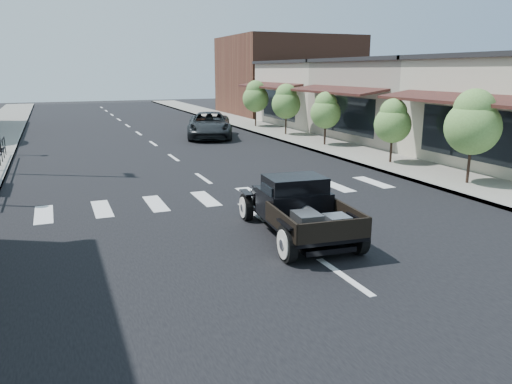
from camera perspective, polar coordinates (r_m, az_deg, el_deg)
name	(u,v)px	position (r m, az deg, el deg)	size (l,w,h in m)	color
ground	(281,233)	(12.73, 2.85, -4.72)	(120.00, 120.00, 0.00)	black
road	(161,149)	(26.74, -10.85, 4.87)	(14.00, 80.00, 0.02)	black
road_markings	(184,165)	(21.93, -8.23, 3.02)	(12.00, 60.00, 0.06)	silver
sidewalk_right	(305,139)	(29.56, 5.58, 6.01)	(3.00, 80.00, 0.15)	gray
storefront_mid	(420,101)	(31.32, 18.19, 9.83)	(10.00, 9.00, 4.50)	gray
storefront_far	(339,94)	(38.64, 9.48, 10.94)	(10.00, 9.00, 4.50)	beige
far_building_right	(288,76)	(47.63, 3.64, 13.10)	(11.00, 10.00, 7.00)	brown
small_tree_a	(471,138)	(18.94, 23.40, 5.65)	(1.89, 1.89, 3.16)	#58863D
small_tree_b	(392,132)	(22.25, 15.29, 6.64)	(1.57, 1.57, 2.62)	#58863D
small_tree_c	(325,119)	(26.97, 7.93, 8.23)	(1.61, 1.61, 2.68)	#58863D
small_tree_d	(286,110)	(31.24, 3.45, 9.33)	(1.78, 1.78, 2.97)	#58863D
small_tree_e	(256,104)	(35.80, -0.04, 10.01)	(1.84, 1.84, 3.07)	#58863D
hotrod_pickup	(297,207)	(12.28, 4.75, -1.72)	(2.06, 4.41, 1.53)	black
second_car	(210,125)	(30.67, -5.33, 7.60)	(2.55, 5.54, 1.54)	black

